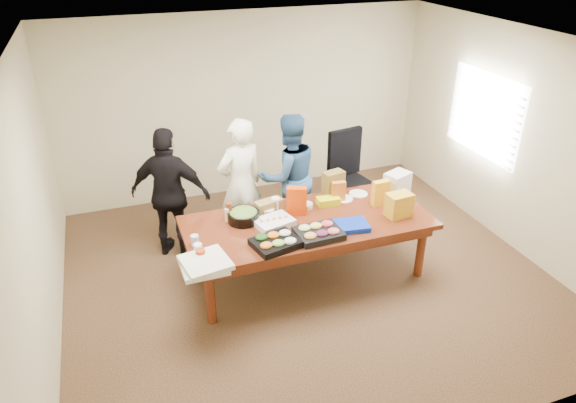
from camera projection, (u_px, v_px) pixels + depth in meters
name	position (u px, v px, depth m)	size (l,w,h in m)	color
floor	(307.00, 275.00, 6.32)	(5.50, 5.00, 0.02)	#47301E
ceiling	(311.00, 44.00, 5.04)	(5.50, 5.00, 0.02)	white
wall_back	(246.00, 106.00, 7.76)	(5.50, 0.04, 2.70)	beige
wall_front	(443.00, 316.00, 3.60)	(5.50, 0.04, 2.70)	beige
wall_left	(33.00, 214.00, 4.86)	(0.04, 5.00, 2.70)	beige
wall_right	(515.00, 141.00, 6.50)	(0.04, 5.00, 2.70)	beige
window_panel	(484.00, 115.00, 6.92)	(0.03, 1.40, 1.10)	white
window_blinds	(482.00, 115.00, 6.91)	(0.04, 1.36, 1.00)	beige
conference_table	(307.00, 248.00, 6.14)	(2.80, 1.20, 0.75)	#4C1C0F
office_chair	(351.00, 181.00, 7.18)	(0.62, 0.62, 1.22)	black
person_center	(241.00, 184.00, 6.54)	(0.63, 0.41, 1.71)	white
person_right	(289.00, 176.00, 6.78)	(0.82, 0.64, 1.68)	#2C507C
person_left	(170.00, 194.00, 6.36)	(0.98, 0.41, 1.67)	black
veggie_tray	(276.00, 243.00, 5.47)	(0.47, 0.37, 0.07)	black
fruit_tray	(319.00, 233.00, 5.64)	(0.48, 0.38, 0.07)	black
sheet_cake	(274.00, 222.00, 5.85)	(0.41, 0.31, 0.07)	white
salad_bowl	(244.00, 217.00, 5.92)	(0.36, 0.36, 0.12)	black
chip_bag_blue	(351.00, 226.00, 5.80)	(0.38, 0.29, 0.06)	#0A2BB3
chip_bag_red	(297.00, 201.00, 6.02)	(0.23, 0.09, 0.34)	#D83A03
chip_bag_yellow	(381.00, 193.00, 6.22)	(0.21, 0.08, 0.31)	yellow
chip_bag_orange	(338.00, 192.00, 6.32)	(0.16, 0.07, 0.26)	#C76724
mayo_jar	(275.00, 204.00, 6.15)	(0.10, 0.10, 0.15)	white
mustard_bottle	(295.00, 196.00, 6.32)	(0.05, 0.05, 0.15)	#EDFE0E
dressing_bottle	(229.00, 211.00, 5.92)	(0.07, 0.07, 0.22)	#642A10
ranch_bottle	(227.00, 215.00, 5.91)	(0.05, 0.05, 0.16)	beige
banana_bunch	(328.00, 201.00, 6.28)	(0.27, 0.16, 0.09)	#E0E50C
bread_loaf	(269.00, 205.00, 6.14)	(0.33, 0.14, 0.13)	olive
kraft_bag	(333.00, 184.00, 6.41)	(0.26, 0.15, 0.33)	brown
red_cup	(201.00, 256.00, 5.21)	(0.10, 0.10, 0.13)	#A73316
clear_cup_a	(198.00, 249.00, 5.33)	(0.09, 0.09, 0.12)	white
clear_cup_b	(195.00, 240.00, 5.48)	(0.08, 0.08, 0.12)	silver
pizza_box_lower	(203.00, 265.00, 5.13)	(0.44, 0.44, 0.05)	white
pizza_box_upper	(206.00, 262.00, 5.09)	(0.44, 0.44, 0.05)	silver
plate_a	(358.00, 194.00, 6.53)	(0.23, 0.23, 0.01)	white
plate_b	(343.00, 199.00, 6.41)	(0.24, 0.24, 0.02)	white
dip_bowl_a	(306.00, 206.00, 6.21)	(0.15, 0.15, 0.06)	beige
dip_bowl_b	(269.00, 211.00, 6.10)	(0.14, 0.14, 0.05)	white
grocery_bag_white	(397.00, 185.00, 6.41)	(0.30, 0.21, 0.32)	white
grocery_bag_yellow	(399.00, 205.00, 5.99)	(0.28, 0.19, 0.28)	gold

